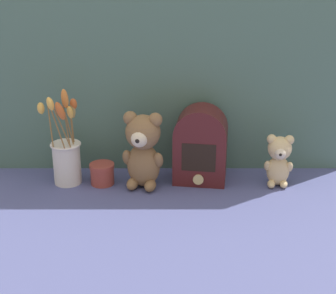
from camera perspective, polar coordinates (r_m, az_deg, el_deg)
The scene contains 7 objects.
ground_plane at distance 1.74m, azimuth 0.00°, elevation -4.50°, with size 4.00×4.00×0.00m, color #4C5184.
backdrop_wall at distance 1.77m, azimuth -0.01°, elevation 9.35°, with size 1.29×0.02×0.78m.
teddy_bear_large at distance 1.70m, azimuth -2.79°, elevation -0.19°, with size 0.15×0.13×0.26m.
teddy_bear_medium at distance 1.76m, azimuth 12.18°, elevation -1.34°, with size 0.10×0.09×0.18m.
flower_vase at distance 1.77m, azimuth -11.21°, elevation -0.93°, with size 0.13×0.13×0.34m.
vintage_radio at distance 1.75m, azimuth 3.63°, elevation 0.25°, with size 0.19×0.15×0.27m.
decorative_tin_tall at distance 1.77m, azimuth -7.30°, elevation -2.96°, with size 0.08×0.08×0.07m.
Camera 1 is at (-0.00, -1.57, 0.77)m, focal length 55.00 mm.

